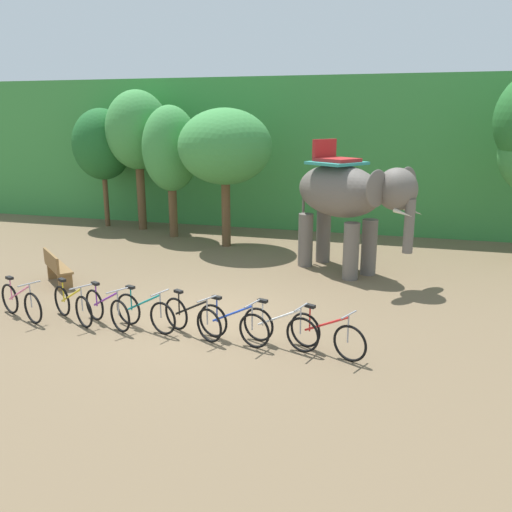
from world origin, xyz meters
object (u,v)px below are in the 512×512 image
bike_yellow (72,305)px  bike_teal (145,312)px  tree_far_right (138,131)px  tree_far_left (171,150)px  wooden_bench (56,267)px  tree_center (225,147)px  bike_blue (233,324)px  bike_black (192,318)px  bike_red (327,335)px  tree_center_left (102,145)px  bike_pink (21,302)px  elephant (347,197)px  bike_white (280,328)px  bike_purple (107,309)px

bike_yellow → bike_teal: same height
tree_far_right → tree_far_left: (1.80, -0.96, -0.62)m
tree_far_right → wooden_bench: tree_far_right is taller
tree_center → bike_blue: bearing=-70.1°
bike_black → bike_red: (2.81, -0.12, 0.00)m
bike_black → bike_blue: 0.92m
tree_far_left → wooden_bench: bearing=-95.0°
tree_center_left → tree_far_left: 3.66m
bike_yellow → bike_pink: bearing=-172.8°
elephant → tree_far_left: bearing=155.7°
tree_center → bike_white: 9.15m
elephant → bike_pink: size_ratio=2.48×
bike_purple → bike_teal: (0.89, 0.04, 0.00)m
tree_center_left → elephant: 11.15m
tree_center_left → tree_far_right: tree_far_right is taller
tree_far_right → bike_pink: tree_far_right is taller
tree_far_right → bike_blue: size_ratio=3.27×
bike_white → bike_red: bearing=-5.4°
elephant → bike_purple: 7.35m
bike_teal → wooden_bench: size_ratio=1.18×
elephant → bike_teal: bearing=-122.7°
tree_far_right → bike_pink: bearing=-78.1°
bike_pink → bike_teal: (2.98, 0.17, 0.00)m
bike_yellow → bike_red: (5.65, -0.14, 0.00)m
tree_center → bike_yellow: bearing=-96.9°
bike_purple → wooden_bench: size_ratio=1.10×
wooden_bench → tree_far_right: bearing=99.6°
bike_purple → bike_blue: size_ratio=0.93×
bike_yellow → bike_teal: bearing=0.6°
tree_far_left → bike_blue: (5.24, -8.72, -2.86)m
bike_blue → elephant: bearing=74.7°
bike_teal → bike_black: (1.09, -0.04, 0.00)m
elephant → bike_yellow: (-5.31, -5.55, -1.82)m
tree_far_right → bike_purple: bearing=-66.7°
tree_far_left → bike_red: bearing=-50.9°
tree_center_left → bike_white: 14.07m
bike_pink → bike_purple: 2.09m
bike_yellow → bike_red: same height
bike_blue → bike_red: (1.89, -0.03, 0.00)m
bike_black → bike_white: bearing=-1.0°
tree_center_left → bike_yellow: (4.96, -9.73, -2.93)m
elephant → bike_purple: bearing=-128.6°
bike_yellow → bike_blue: bearing=-1.6°
wooden_bench → tree_far_left: bearing=85.0°
tree_center_left → tree_far_right: size_ratio=0.88×
tree_center → bike_purple: tree_center is taller
tree_far_left → bike_black: 10.07m
tree_center_left → bike_pink: 10.97m
elephant → bike_blue: (-1.54, -5.65, -1.82)m
tree_far_left → bike_pink: size_ratio=3.02×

